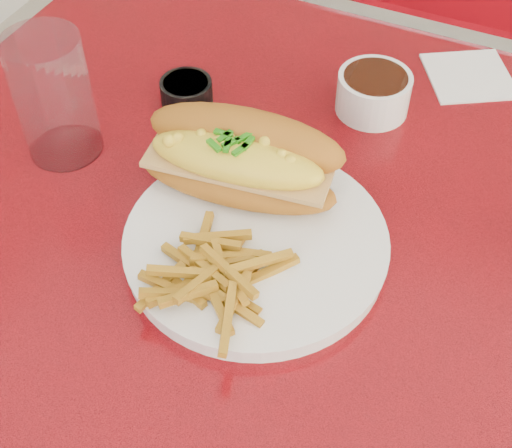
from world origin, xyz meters
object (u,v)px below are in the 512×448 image
at_px(diner_table, 374,337).
at_px(fork, 323,225).
at_px(gravy_ramekin, 374,92).
at_px(dinner_plate, 256,244).
at_px(booth_bench_far, 475,131).
at_px(sauce_cup_left, 186,91).
at_px(mac_hoagie, 240,159).
at_px(water_tumbler, 54,97).

xyz_separation_m(diner_table, fork, (-0.07, -0.02, 0.18)).
height_order(diner_table, fork, fork).
bearing_deg(gravy_ramekin, dinner_plate, -97.10).
relative_size(diner_table, booth_bench_far, 1.03).
height_order(gravy_ramekin, sauce_cup_left, gravy_ramekin).
height_order(diner_table, gravy_ramekin, gravy_ramekin).
distance_m(diner_table, gravy_ramekin, 0.29).
xyz_separation_m(dinner_plate, gravy_ramekin, (0.03, 0.26, 0.02)).
relative_size(booth_bench_far, mac_hoagie, 5.44).
height_order(mac_hoagie, fork, mac_hoagie).
relative_size(mac_hoagie, gravy_ramekin, 1.99).
bearing_deg(gravy_ramekin, diner_table, -65.06).
distance_m(sauce_cup_left, water_tumbler, 0.17).
xyz_separation_m(booth_bench_far, water_tumbler, (-0.39, -0.82, 0.56)).
height_order(fork, gravy_ramekin, gravy_ramekin).
bearing_deg(dinner_plate, water_tumbler, 169.98).
height_order(gravy_ramekin, water_tumbler, water_tumbler).
bearing_deg(dinner_plate, booth_bench_far, 81.81).
bearing_deg(sauce_cup_left, diner_table, -21.14).
bearing_deg(fork, dinner_plate, 112.83).
distance_m(booth_bench_far, gravy_ramekin, 0.80).
xyz_separation_m(fork, gravy_ramekin, (-0.02, 0.22, 0.01)).
height_order(diner_table, water_tumbler, water_tumbler).
height_order(booth_bench_far, water_tumbler, water_tumbler).
relative_size(booth_bench_far, gravy_ramekin, 10.79).
bearing_deg(gravy_ramekin, fork, -84.25).
relative_size(gravy_ramekin, sauce_cup_left, 1.57).
relative_size(mac_hoagie, sauce_cup_left, 3.11).
distance_m(dinner_plate, fork, 0.07).
distance_m(dinner_plate, water_tumbler, 0.27).
relative_size(dinner_plate, fork, 1.70).
relative_size(dinner_plate, sauce_cup_left, 3.87).
xyz_separation_m(dinner_plate, water_tumbler, (-0.26, 0.05, 0.06)).
distance_m(booth_bench_far, fork, 0.97).
bearing_deg(gravy_ramekin, mac_hoagie, -111.07).
height_order(booth_bench_far, fork, booth_bench_far).
bearing_deg(diner_table, dinner_plate, -154.43).
height_order(mac_hoagie, gravy_ramekin, mac_hoagie).
bearing_deg(sauce_cup_left, gravy_ramekin, 21.98).
distance_m(fork, sauce_cup_left, 0.26).
bearing_deg(fork, sauce_cup_left, 43.71).
xyz_separation_m(diner_table, gravy_ramekin, (-0.09, 0.20, 0.19)).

